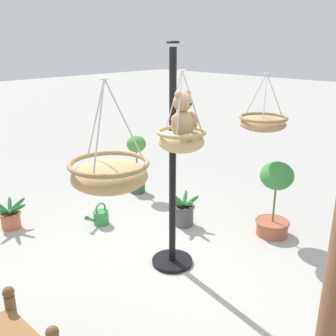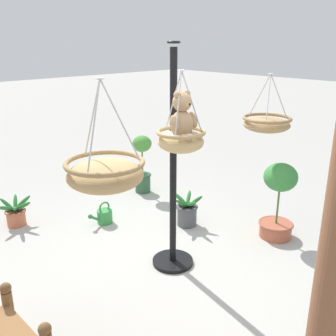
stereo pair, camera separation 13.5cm
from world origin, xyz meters
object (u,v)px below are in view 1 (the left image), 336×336
(hanging_basket_right_low, at_px, (109,174))
(potted_plant_bushy_green, at_px, (137,162))
(display_pole_central, at_px, (172,204))
(potted_plant_fern_front, at_px, (275,197))
(teddy_bear, at_px, (183,119))
(hanging_basket_with_teddy, at_px, (181,140))
(potted_plant_trailing_ivy, at_px, (184,212))
(watering_can, at_px, (101,217))
(potted_plant_conical_shrub, at_px, (10,217))
(hanging_basket_left_high, at_px, (263,123))

(hanging_basket_right_low, height_order, potted_plant_bushy_green, hanging_basket_right_low)
(display_pole_central, bearing_deg, potted_plant_fern_front, 161.46)
(display_pole_central, bearing_deg, teddy_bear, 61.13)
(hanging_basket_right_low, bearing_deg, potted_plant_fern_front, 178.14)
(hanging_basket_right_low, bearing_deg, hanging_basket_with_teddy, -172.54)
(potted_plant_bushy_green, relative_size, potted_plant_trailing_ivy, 2.05)
(display_pole_central, xyz_separation_m, potted_plant_fern_front, (-1.33, 0.45, -0.19))
(teddy_bear, xyz_separation_m, watering_can, (-0.16, -1.58, -1.55))
(potted_plant_fern_front, relative_size, potted_plant_conical_shrub, 1.90)
(hanging_basket_left_high, height_order, potted_plant_conical_shrub, hanging_basket_left_high)
(display_pole_central, xyz_separation_m, watering_can, (-0.01, -1.31, -0.60))
(display_pole_central, height_order, hanging_basket_with_teddy, display_pole_central)
(display_pole_central, distance_m, potted_plant_fern_front, 1.42)
(display_pole_central, bearing_deg, potted_plant_trailing_ivy, -145.78)
(hanging_basket_left_high, distance_m, potted_plant_conical_shrub, 3.36)
(display_pole_central, distance_m, hanging_basket_right_low, 1.31)
(hanging_basket_left_high, height_order, watering_can, hanging_basket_left_high)
(potted_plant_fern_front, height_order, watering_can, potted_plant_fern_front)
(teddy_bear, bearing_deg, hanging_basket_with_teddy, -90.00)
(display_pole_central, distance_m, hanging_basket_left_high, 1.45)
(hanging_basket_with_teddy, bearing_deg, display_pole_central, -120.96)
(potted_plant_fern_front, height_order, potted_plant_conical_shrub, potted_plant_fern_front)
(teddy_bear, height_order, potted_plant_trailing_ivy, teddy_bear)
(teddy_bear, bearing_deg, potted_plant_fern_front, 173.29)
(teddy_bear, xyz_separation_m, potted_plant_bushy_green, (-1.24, -2.08, -1.15))
(display_pole_central, distance_m, watering_can, 1.44)
(display_pole_central, relative_size, potted_plant_conical_shrub, 4.62)
(potted_plant_bushy_green, bearing_deg, hanging_basket_left_high, 94.17)
(teddy_bear, distance_m, potted_plant_bushy_green, 2.68)
(display_pole_central, relative_size, watering_can, 6.58)
(potted_plant_conical_shrub, relative_size, watering_can, 1.42)
(display_pole_central, xyz_separation_m, hanging_basket_with_teddy, (0.15, 0.25, 0.76))
(potted_plant_fern_front, height_order, potted_plant_bushy_green, potted_plant_fern_front)
(hanging_basket_left_high, xyz_separation_m, potted_plant_bushy_green, (0.15, -2.06, -0.91))
(hanging_basket_left_high, bearing_deg, potted_plant_fern_front, 115.22)
(teddy_bear, relative_size, potted_plant_conical_shrub, 0.88)
(teddy_bear, distance_m, hanging_basket_right_low, 0.95)
(potted_plant_bushy_green, bearing_deg, hanging_basket_right_low, 45.34)
(hanging_basket_left_high, xyz_separation_m, potted_plant_conical_shrub, (2.09, -2.31, -1.25))
(hanging_basket_right_low, xyz_separation_m, potted_plant_trailing_ivy, (-1.82, -0.89, -1.21))
(potted_plant_trailing_ivy, bearing_deg, potted_plant_fern_front, 120.33)
(display_pole_central, distance_m, potted_plant_trailing_ivy, 1.06)
(potted_plant_bushy_green, bearing_deg, display_pole_central, 58.84)
(hanging_basket_left_high, distance_m, hanging_basket_right_low, 2.30)
(teddy_bear, xyz_separation_m, potted_plant_trailing_ivy, (-0.92, -0.79, -1.47))
(potted_plant_bushy_green, xyz_separation_m, potted_plant_conical_shrub, (1.94, -0.25, -0.34))
(hanging_basket_with_teddy, xyz_separation_m, hanging_basket_left_high, (-1.39, 0.01, -0.05))
(display_pole_central, height_order, potted_plant_conical_shrub, display_pole_central)
(display_pole_central, distance_m, potted_plant_bushy_green, 2.12)
(potted_plant_fern_front, distance_m, watering_can, 2.24)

